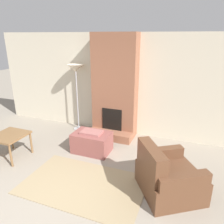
{
  "coord_description": "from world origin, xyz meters",
  "views": [
    {
      "loc": [
        1.88,
        -1.94,
        2.53
      ],
      "look_at": [
        0.0,
        2.92,
        0.69
      ],
      "focal_mm": 35.0,
      "sensor_mm": 36.0,
      "label": 1
    }
  ],
  "objects_px": {
    "ottoman": "(92,142)",
    "armchair": "(166,178)",
    "side_table": "(10,138)",
    "floor_lamp_left": "(76,72)"
  },
  "relations": [
    {
      "from": "floor_lamp_left",
      "to": "side_table",
      "type": "bearing_deg",
      "value": -108.02
    },
    {
      "from": "floor_lamp_left",
      "to": "armchair",
      "type": "bearing_deg",
      "value": -34.36
    },
    {
      "from": "ottoman",
      "to": "side_table",
      "type": "distance_m",
      "value": 1.76
    },
    {
      "from": "armchair",
      "to": "side_table",
      "type": "xyz_separation_m",
      "value": [
        -3.29,
        -0.03,
        0.18
      ]
    },
    {
      "from": "ottoman",
      "to": "side_table",
      "type": "relative_size",
      "value": 1.24
    },
    {
      "from": "armchair",
      "to": "floor_lamp_left",
      "type": "xyz_separation_m",
      "value": [
        -2.68,
        1.83,
        1.34
      ]
    },
    {
      "from": "ottoman",
      "to": "side_table",
      "type": "bearing_deg",
      "value": -150.99
    },
    {
      "from": "ottoman",
      "to": "armchair",
      "type": "height_order",
      "value": "armchair"
    },
    {
      "from": "ottoman",
      "to": "side_table",
      "type": "height_order",
      "value": "side_table"
    },
    {
      "from": "armchair",
      "to": "side_table",
      "type": "bearing_deg",
      "value": 57.06
    }
  ]
}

